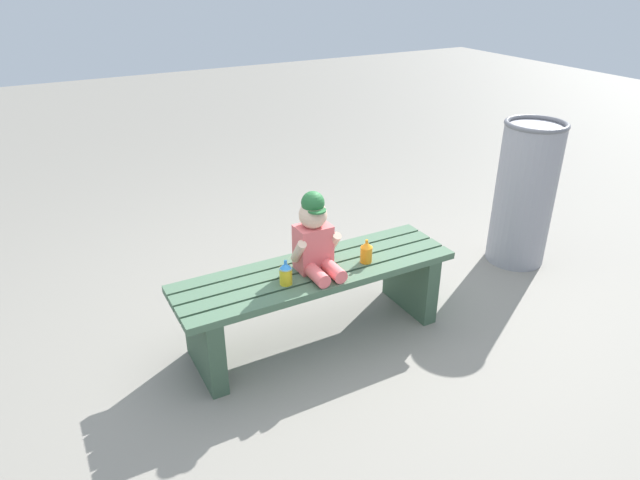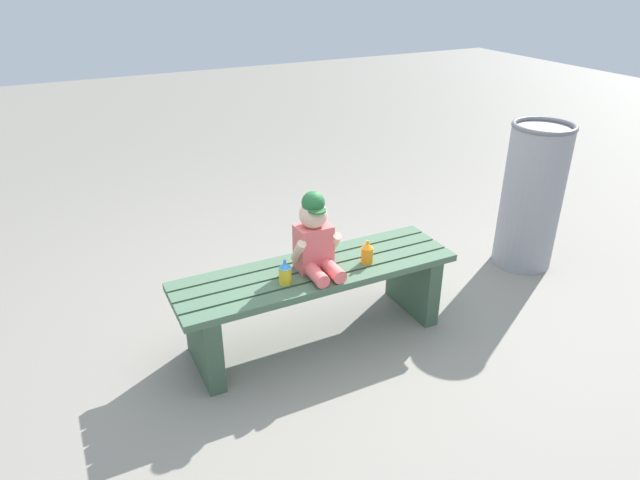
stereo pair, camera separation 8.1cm
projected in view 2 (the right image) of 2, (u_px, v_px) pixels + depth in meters
ground_plane at (317, 336)px, 2.96m from camera, size 16.00×16.00×0.00m
park_bench at (316, 291)px, 2.84m from camera, size 1.43×0.40×0.41m
child_figure at (315, 237)px, 2.69m from camera, size 0.23×0.27×0.40m
sippy_cup_left at (285, 272)px, 2.62m from camera, size 0.06×0.06×0.12m
sippy_cup_right at (367, 252)px, 2.80m from camera, size 0.06×0.06×0.12m
trash_bin at (532, 196)px, 3.48m from camera, size 0.38×0.38×0.92m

